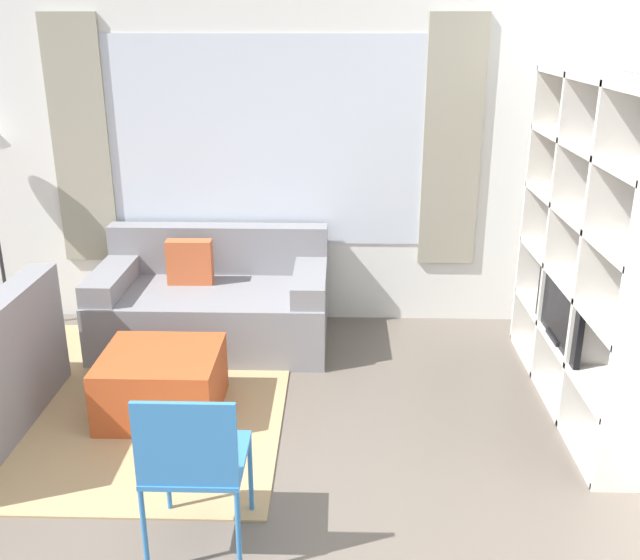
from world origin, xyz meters
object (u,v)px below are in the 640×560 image
Objects in this scene: ottoman at (162,383)px; couch_main at (213,304)px; folding_chair at (193,458)px; shelving_unit at (596,253)px.

couch_main is at bearing 82.57° from ottoman.
couch_main is 2.38m from folding_chair.
ottoman is 0.83× the size of folding_chair.
folding_chair is at bearing -82.22° from couch_main.
folding_chair is at bearing -145.84° from shelving_unit.
couch_main reaches higher than ottoman.
couch_main is 1.99× the size of folding_chair.
folding_chair reaches higher than ottoman.
ottoman is (-0.14, -1.09, -0.10)m from couch_main.
couch_main is 1.10m from ottoman.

